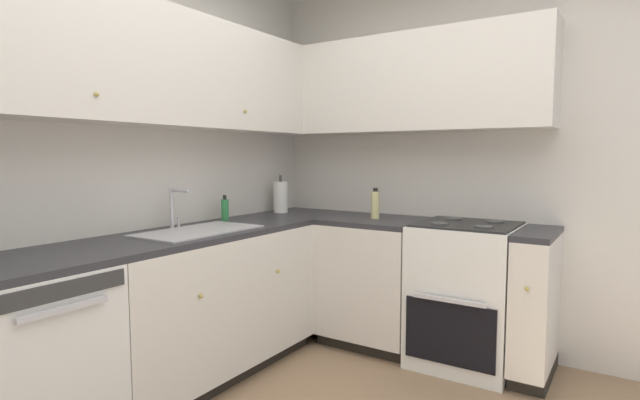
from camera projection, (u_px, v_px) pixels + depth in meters
name	position (u px, v px, depth m)	size (l,w,h in m)	color
wall_back	(101.00, 164.00, 2.71)	(3.66, 0.05, 2.61)	silver
wall_right	(492.00, 162.00, 3.33)	(0.05, 3.38, 2.61)	silver
dishwasher	(26.00, 368.00, 2.11)	(0.60, 0.63, 0.87)	white
lower_cabinets_back	(205.00, 305.00, 2.99)	(1.48, 0.62, 0.87)	silver
countertop_back	(203.00, 232.00, 2.94)	(2.68, 0.60, 0.04)	#2D2D33
lower_cabinets_right	(408.00, 288.00, 3.38)	(0.62, 1.50, 0.87)	silver
countertop_right	(409.00, 223.00, 3.34)	(0.60, 1.50, 0.03)	#2D2D33
oven_range	(466.00, 293.00, 3.18)	(0.68, 0.62, 1.06)	white
upper_cabinets_back	(161.00, 69.00, 2.80)	(2.36, 0.34, 0.66)	silver
upper_cabinets_right	(398.00, 85.00, 3.46)	(0.32, 2.05, 0.66)	silver
sink	(199.00, 238.00, 2.88)	(0.72, 0.40, 0.10)	#B7B7BC
faucet	(174.00, 205.00, 2.98)	(0.07, 0.16, 0.24)	silver
soap_bottle	(225.00, 210.00, 3.35)	(0.05, 0.05, 0.17)	#338C4C
paper_towel_roll	(281.00, 197.00, 3.83)	(0.11, 0.11, 0.30)	white
oil_bottle	(375.00, 204.00, 3.47)	(0.06, 0.06, 0.22)	beige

